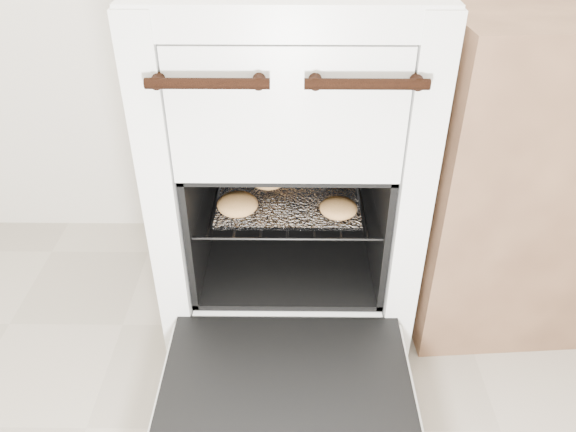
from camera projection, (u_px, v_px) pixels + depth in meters
The scene contains 6 objects.
stove at pixel (289, 168), 1.48m from camera, with size 0.61×0.68×0.94m.
oven_door at pixel (286, 392), 1.19m from camera, with size 0.55×0.43×0.04m.
oven_rack at pixel (288, 192), 1.44m from camera, with size 0.45×0.43×0.01m.
foil_sheet at pixel (288, 194), 1.42m from camera, with size 0.35×0.31×0.01m, color white.
baked_rolls at pixel (286, 184), 1.41m from camera, with size 0.38×0.30×0.05m.
counter at pixel (567, 161), 1.56m from camera, with size 0.88×0.58×0.88m, color brown.
Camera 1 is at (0.16, -0.14, 1.18)m, focal length 35.00 mm.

